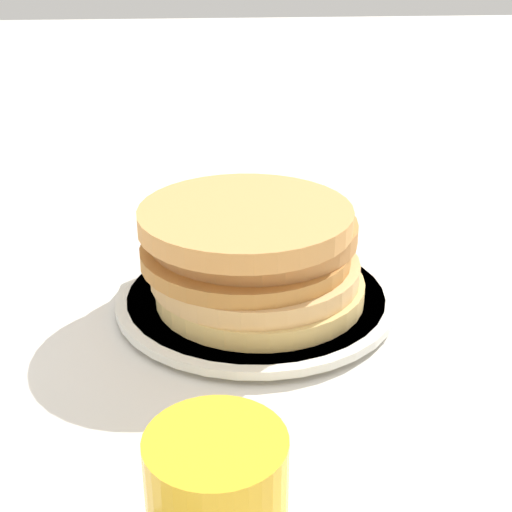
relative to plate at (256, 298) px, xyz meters
name	(u,v)px	position (x,y,z in m)	size (l,w,h in m)	color
ground_plane	(245,299)	(0.01, 0.01, -0.01)	(4.00, 4.00, 0.00)	silver
plate	(256,298)	(0.00, 0.00, 0.00)	(0.24, 0.24, 0.01)	silver
pancake_stack	(253,252)	(0.00, 0.00, 0.04)	(0.19, 0.19, 0.08)	#D9B569
juice_glass	(217,486)	(-0.25, 0.04, 0.02)	(0.08, 0.08, 0.06)	yellow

